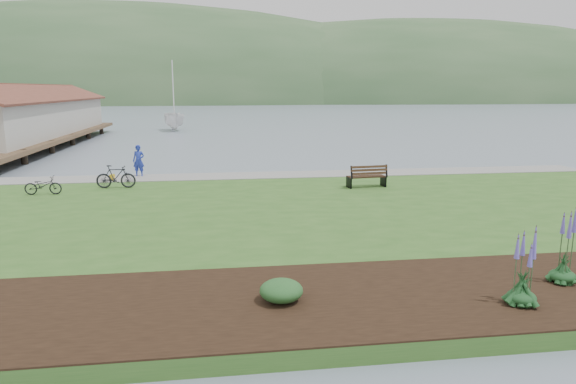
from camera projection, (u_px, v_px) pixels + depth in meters
name	position (u px, v px, depth m)	size (l,w,h in m)	color
ground	(308.00, 212.00, 21.21)	(600.00, 600.00, 0.00)	slate
lawn	(317.00, 219.00, 19.23)	(34.00, 20.00, 0.40)	#2F591F
shoreline_path	(286.00, 175.00, 27.82)	(34.00, 2.20, 0.03)	gray
garden_bed	(508.00, 288.00, 12.02)	(24.00, 4.40, 0.04)	black
far_hillside	(280.00, 102.00, 188.96)	(580.00, 80.00, 38.00)	#335630
pier_pavilion	(27.00, 116.00, 44.69)	(8.00, 36.00, 5.40)	#4C3826
park_bench	(367.00, 176.00, 24.21)	(1.87, 0.91, 1.12)	black
person	(139.00, 158.00, 27.16)	(0.72, 0.49, 1.98)	#2233A0
bicycle_a	(43.00, 185.00, 22.59)	(1.58, 0.55, 0.83)	black
bicycle_b	(116.00, 177.00, 24.04)	(1.81, 0.52, 1.09)	black
sailboat	(175.00, 131.00, 62.01)	(10.02, 10.21, 26.43)	silver
pannier	(112.00, 177.00, 26.15)	(0.18, 0.28, 0.30)	gold
echium_0	(524.00, 273.00, 10.93)	(0.62, 0.62, 1.77)	#163D1D
echium_1	(565.00, 250.00, 12.16)	(0.62, 0.62, 2.11)	#163D1D
shrub_0	(281.00, 291.00, 11.17)	(0.95, 0.95, 0.48)	#1E4C21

